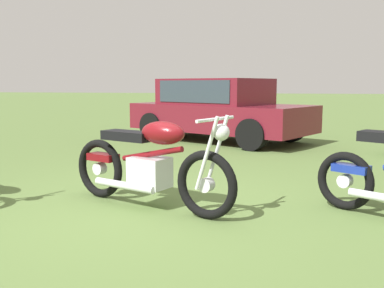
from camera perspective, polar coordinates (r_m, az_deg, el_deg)
The scene contains 3 objects.
ground_plane at distance 4.60m, azimuth -6.28°, elevation -8.66°, with size 120.00×120.00×0.00m, color #567038.
motorcycle_maroon at distance 4.61m, azimuth -5.56°, elevation -2.51°, with size 2.02×1.06×1.02m.
car_burgundy at distance 10.12m, azimuth 3.47°, elevation 4.94°, with size 4.51×3.49×1.43m.
Camera 1 is at (1.43, -4.18, 1.30)m, focal length 40.76 mm.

